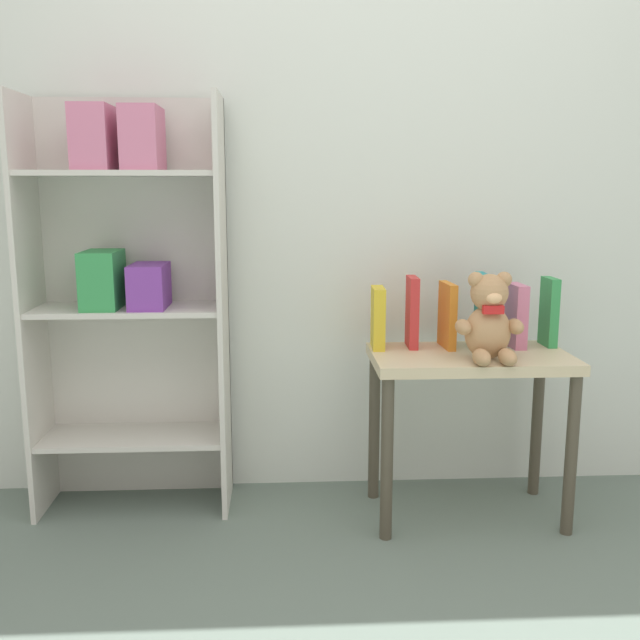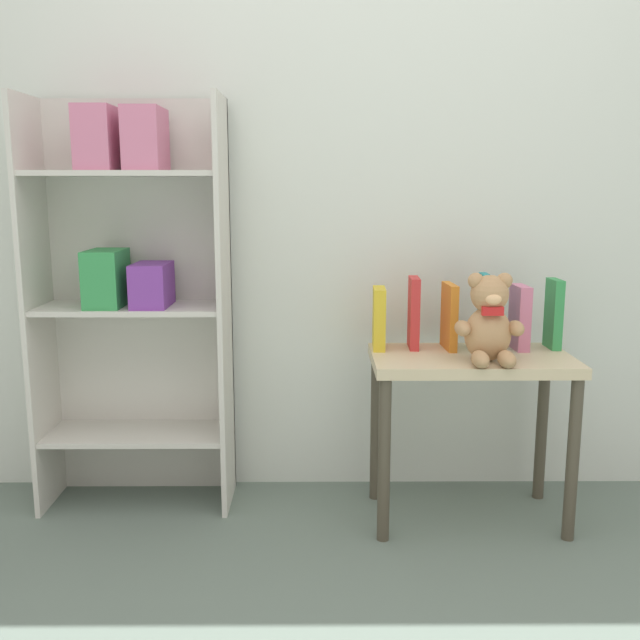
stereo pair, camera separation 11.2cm
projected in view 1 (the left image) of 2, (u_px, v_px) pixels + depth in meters
The scene contains 10 objects.
wall_back at pixel (368, 152), 2.57m from camera, with size 4.80×0.06×2.50m.
bookshelf_side at pixel (128, 277), 2.45m from camera, with size 0.66×0.29×1.43m.
display_table at pixel (469, 382), 2.41m from camera, with size 0.66×0.38×0.58m.
teddy_bear at pixel (489, 320), 2.28m from camera, with size 0.22×0.20×0.28m.
book_standing_yellow at pixel (378, 318), 2.45m from camera, with size 0.04×0.13×0.21m, color gold.
book_standing_red at pixel (412, 312), 2.47m from camera, with size 0.03×0.13×0.25m, color red.
book_standing_orange at pixel (447, 315), 2.46m from camera, with size 0.03×0.15×0.23m, color orange.
book_standing_teal at pixel (482, 310), 2.47m from camera, with size 0.03×0.12×0.26m, color teal.
book_standing_pink at pixel (516, 316), 2.47m from camera, with size 0.04×0.13×0.22m, color #D17093.
book_standing_green at pixel (549, 312), 2.49m from camera, with size 0.03×0.11×0.24m, color #33934C.
Camera 1 is at (-0.31, -1.09, 1.13)m, focal length 40.00 mm.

